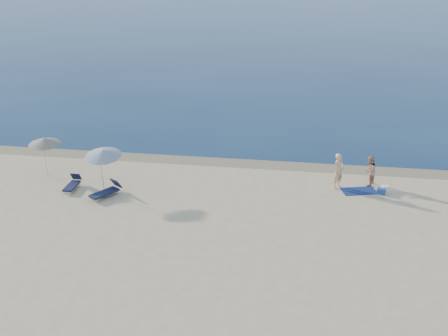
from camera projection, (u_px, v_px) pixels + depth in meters
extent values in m
cube|color=#0B2446|center=(302.00, 9.00, 106.18)|extent=(240.00, 160.00, 0.01)
cube|color=#847254|center=(266.00, 164.00, 32.34)|extent=(240.00, 1.60, 0.00)
imported|color=#DEAB7C|center=(339.00, 171.00, 28.90)|extent=(0.78, 0.82, 1.88)
imported|color=tan|center=(370.00, 171.00, 29.29)|extent=(0.88, 0.96, 1.60)
cube|color=#101E50|center=(359.00, 191.00, 28.83)|extent=(1.93, 1.40, 0.03)
cube|color=white|center=(386.00, 188.00, 28.78)|extent=(0.45, 0.42, 0.31)
cube|color=#1B4494|center=(381.00, 191.00, 28.47)|extent=(0.48, 0.39, 0.30)
cylinder|color=silver|center=(102.00, 175.00, 28.23)|extent=(0.05, 0.40, 2.11)
cone|color=white|center=(103.00, 153.00, 28.17)|extent=(1.89, 1.92, 0.63)
sphere|color=silver|center=(103.00, 150.00, 28.10)|extent=(0.06, 0.06, 0.06)
cylinder|color=silver|center=(46.00, 160.00, 30.20)|extent=(0.08, 0.20, 2.07)
cone|color=beige|center=(45.00, 141.00, 29.96)|extent=(2.06, 2.08, 0.45)
sphere|color=silver|center=(44.00, 138.00, 29.89)|extent=(0.06, 0.06, 0.06)
cube|color=#141837|center=(72.00, 186.00, 28.97)|extent=(0.51, 1.34, 0.09)
cube|color=#141837|center=(76.00, 177.00, 29.49)|extent=(0.50, 0.33, 0.43)
cylinder|color=#A5A5AD|center=(75.00, 188.00, 28.98)|extent=(0.03, 0.03, 0.20)
cube|color=#151C3C|center=(104.00, 193.00, 28.10)|extent=(1.30, 1.59, 0.10)
cube|color=#151C3C|center=(116.00, 183.00, 28.52)|extent=(0.67, 0.62, 0.49)
cylinder|color=#A5A5AD|center=(107.00, 196.00, 28.00)|extent=(0.03, 0.03, 0.22)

